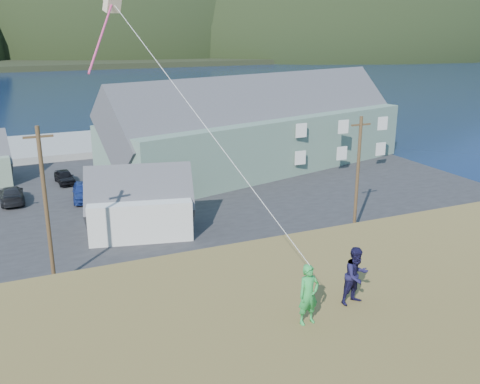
{
  "coord_description": "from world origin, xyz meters",
  "views": [
    {
      "loc": [
        -6.01,
        -29.21,
        14.81
      ],
      "look_at": [
        1.81,
        -11.48,
        8.8
      ],
      "focal_mm": 40.0,
      "sensor_mm": 36.0,
      "label": 1
    }
  ],
  "objects_px": {
    "shed_white": "(140,203)",
    "lodge": "(262,126)",
    "kite_flyer_navy": "(356,276)",
    "kite_flyer_green": "(309,295)",
    "wharf": "(10,150)"
  },
  "relations": [
    {
      "from": "shed_white",
      "to": "lodge",
      "type": "bearing_deg",
      "value": 52.01
    },
    {
      "from": "lodge",
      "to": "kite_flyer_navy",
      "type": "bearing_deg",
      "value": -127.01
    },
    {
      "from": "kite_flyer_green",
      "to": "kite_flyer_navy",
      "type": "relative_size",
      "value": 0.99
    },
    {
      "from": "wharf",
      "to": "kite_flyer_green",
      "type": "relative_size",
      "value": 15.44
    },
    {
      "from": "shed_white",
      "to": "kite_flyer_navy",
      "type": "height_order",
      "value": "kite_flyer_navy"
    },
    {
      "from": "kite_flyer_navy",
      "to": "shed_white",
      "type": "bearing_deg",
      "value": 82.32
    },
    {
      "from": "wharf",
      "to": "lodge",
      "type": "xyz_separation_m",
      "value": [
        24.8,
        -18.62,
        4.21
      ]
    },
    {
      "from": "kite_flyer_navy",
      "to": "lodge",
      "type": "bearing_deg",
      "value": 59.31
    },
    {
      "from": "lodge",
      "to": "shed_white",
      "type": "distance_m",
      "value": 21.4
    },
    {
      "from": "lodge",
      "to": "wharf",
      "type": "bearing_deg",
      "value": 128.54
    },
    {
      "from": "wharf",
      "to": "shed_white",
      "type": "bearing_deg",
      "value": -75.49
    },
    {
      "from": "shed_white",
      "to": "kite_flyer_green",
      "type": "xyz_separation_m",
      "value": [
        -1.54,
        -26.29,
        5.66
      ]
    },
    {
      "from": "kite_flyer_green",
      "to": "kite_flyer_navy",
      "type": "bearing_deg",
      "value": 8.68
    },
    {
      "from": "wharf",
      "to": "kite_flyer_green",
      "type": "bearing_deg",
      "value": -83.39
    },
    {
      "from": "shed_white",
      "to": "kite_flyer_navy",
      "type": "relative_size",
      "value": 5.09
    }
  ]
}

